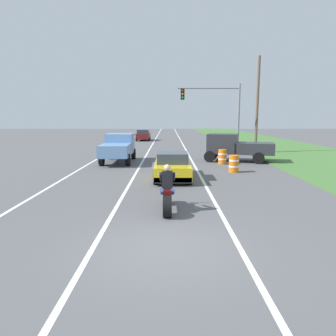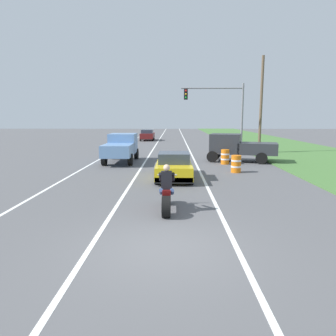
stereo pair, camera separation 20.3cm
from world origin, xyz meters
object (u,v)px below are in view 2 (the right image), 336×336
at_px(construction_barrel_nearest, 236,164).
at_px(construction_barrel_mid, 225,157).
at_px(sports_car_yellow, 174,166).
at_px(pickup_truck_right_shoulder_dark_grey, 238,146).
at_px(motorcycle_with_rider, 167,195).
at_px(traffic_light_mast_near, 223,107).
at_px(pickup_truck_left_lane_light_blue, 121,147).
at_px(construction_barrel_far, 221,148).
at_px(distant_car_far_ahead, 147,135).

xyz_separation_m(construction_barrel_nearest, construction_barrel_mid, (-0.10, 3.24, 0.00)).
distance_m(sports_car_yellow, pickup_truck_right_shoulder_dark_grey, 7.88).
distance_m(sports_car_yellow, construction_barrel_nearest, 4.02).
bearing_deg(construction_barrel_nearest, motorcycle_with_rider, -116.66).
height_order(motorcycle_with_rider, traffic_light_mast_near, traffic_light_mast_near).
bearing_deg(sports_car_yellow, pickup_truck_left_lane_light_blue, 122.35).
xyz_separation_m(construction_barrel_nearest, construction_barrel_far, (0.55, 9.66, 0.00)).
relative_size(pickup_truck_left_lane_light_blue, construction_barrel_far, 4.80).
height_order(pickup_truck_left_lane_light_blue, pickup_truck_right_shoulder_dark_grey, same).
xyz_separation_m(pickup_truck_left_lane_light_blue, construction_barrel_mid, (7.24, -0.88, -0.60)).
relative_size(motorcycle_with_rider, sports_car_yellow, 0.51).
bearing_deg(construction_barrel_far, traffic_light_mast_near, -86.61).
bearing_deg(construction_barrel_nearest, pickup_truck_right_shoulder_dark_grey, 77.03).
bearing_deg(distant_car_far_ahead, pickup_truck_left_lane_light_blue, -90.29).
distance_m(pickup_truck_left_lane_light_blue, distant_car_far_ahead, 21.12).
height_order(construction_barrel_mid, construction_barrel_far, same).
height_order(motorcycle_with_rider, construction_barrel_mid, motorcycle_with_rider).
relative_size(motorcycle_with_rider, construction_barrel_mid, 2.21).
height_order(pickup_truck_right_shoulder_dark_grey, construction_barrel_far, pickup_truck_right_shoulder_dark_grey).
bearing_deg(pickup_truck_right_shoulder_dark_grey, pickup_truck_left_lane_light_blue, -177.05).
bearing_deg(distant_car_far_ahead, pickup_truck_right_shoulder_dark_grey, -68.17).
distance_m(pickup_truck_left_lane_light_blue, construction_barrel_far, 9.66).
distance_m(motorcycle_with_rider, sports_car_yellow, 5.88).
height_order(sports_car_yellow, pickup_truck_left_lane_light_blue, pickup_truck_left_lane_light_blue).
height_order(sports_car_yellow, pickup_truck_right_shoulder_dark_grey, pickup_truck_right_shoulder_dark_grey).
relative_size(pickup_truck_right_shoulder_dark_grey, traffic_light_mast_near, 0.86).
distance_m(pickup_truck_right_shoulder_dark_grey, construction_barrel_mid, 1.85).
height_order(sports_car_yellow, construction_barrel_far, sports_car_yellow).
bearing_deg(motorcycle_with_rider, construction_barrel_nearest, 63.34).
height_order(pickup_truck_left_lane_light_blue, distant_car_far_ahead, pickup_truck_left_lane_light_blue).
bearing_deg(pickup_truck_right_shoulder_dark_grey, motorcycle_with_rider, -111.84).
bearing_deg(motorcycle_with_rider, traffic_light_mast_near, 75.39).
bearing_deg(sports_car_yellow, motorcycle_with_rider, -92.42).
xyz_separation_m(pickup_truck_right_shoulder_dark_grey, traffic_light_mast_near, (-0.48, 4.74, 2.94)).
height_order(pickup_truck_left_lane_light_blue, construction_barrel_nearest, pickup_truck_left_lane_light_blue).
distance_m(motorcycle_with_rider, construction_barrel_far, 17.88).
distance_m(pickup_truck_right_shoulder_dark_grey, construction_barrel_nearest, 4.71).
relative_size(motorcycle_with_rider, construction_barrel_nearest, 2.21).
height_order(traffic_light_mast_near, construction_barrel_mid, traffic_light_mast_near).
bearing_deg(pickup_truck_right_shoulder_dark_grey, construction_barrel_nearest, -102.97).
relative_size(construction_barrel_far, distant_car_far_ahead, 0.25).
xyz_separation_m(motorcycle_with_rider, traffic_light_mast_near, (4.42, 16.96, 3.45)).
bearing_deg(pickup_truck_left_lane_light_blue, sports_car_yellow, -57.65).
relative_size(construction_barrel_mid, distant_car_far_ahead, 0.25).
relative_size(construction_barrel_nearest, construction_barrel_far, 1.00).
height_order(construction_barrel_nearest, construction_barrel_far, same).
bearing_deg(construction_barrel_far, distant_car_far_ahead, 116.56).
relative_size(pickup_truck_right_shoulder_dark_grey, construction_barrel_mid, 5.14).
distance_m(motorcycle_with_rider, construction_barrel_mid, 11.53).
height_order(sports_car_yellow, construction_barrel_nearest, sports_car_yellow).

